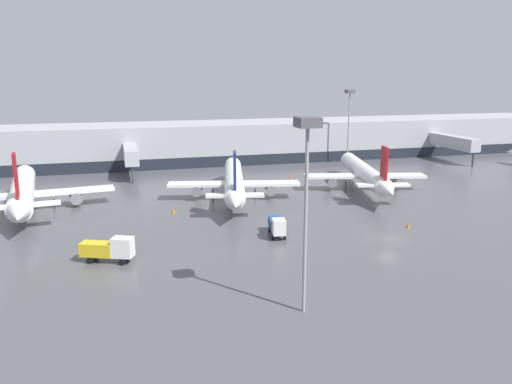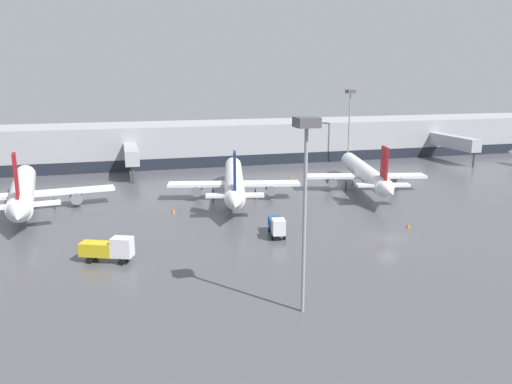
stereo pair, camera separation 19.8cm
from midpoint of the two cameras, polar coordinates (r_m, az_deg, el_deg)
name	(u,v)px [view 1 (the left image)]	position (r m, az deg, el deg)	size (l,w,h in m)	color
ground_plane	(387,238)	(64.05, 14.70, -5.12)	(320.00, 320.00, 0.00)	#4C4C51
terminal_building	(254,141)	(119.29, -0.26, 5.88)	(160.00, 31.32, 9.00)	#9EA0A5
parked_jet_0	(234,181)	(80.67, -2.61, 1.29)	(21.43, 34.31, 9.50)	white
parked_jet_2	(365,173)	(89.16, 12.27, 2.12)	(21.26, 33.56, 9.24)	white
parked_jet_3	(22,191)	(81.35, -25.21, 0.07)	(26.39, 33.95, 10.14)	white
service_truck_0	(109,249)	(56.05, -16.55, -6.21)	(5.87, 3.70, 2.82)	gold
service_truck_1	(277,225)	(62.36, 2.35, -3.81)	(2.40, 5.17, 2.56)	#19478C
traffic_cone_0	(291,176)	(98.81, 4.00, 1.89)	(0.40, 0.40, 0.69)	orange
traffic_cone_1	(408,225)	(68.95, 16.94, -3.64)	(0.43, 0.43, 0.71)	orange
traffic_cone_3	(173,211)	(73.89, -9.50, -2.11)	(0.51, 0.51, 0.76)	orange
apron_light_mast_0	(307,159)	(39.82, 5.70, 3.78)	(1.80, 1.80, 16.47)	gray
apron_light_mast_2	(349,105)	(114.11, 10.58, 9.75)	(1.80, 1.80, 16.60)	gray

